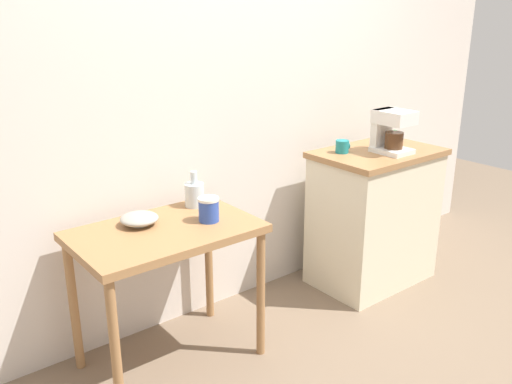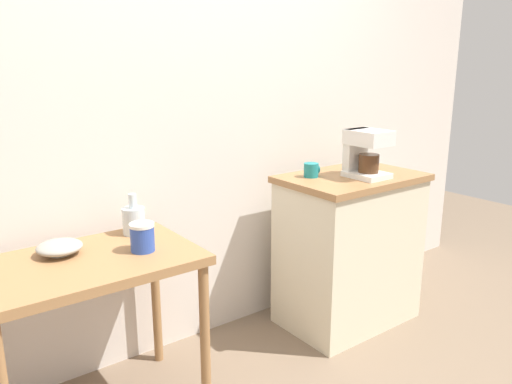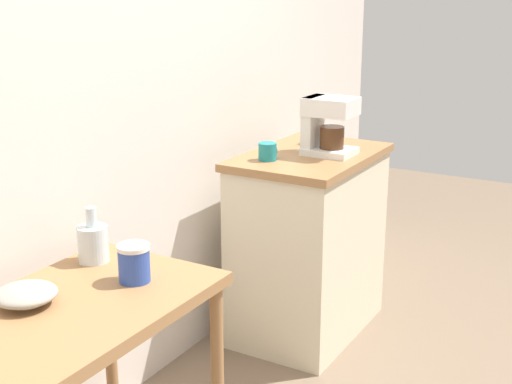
% 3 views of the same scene
% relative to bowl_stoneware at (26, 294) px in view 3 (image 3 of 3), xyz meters
% --- Properties ---
extents(back_wall, '(4.40, 0.10, 2.80)m').
position_rel_bowl_stoneware_xyz_m(back_wall, '(0.90, 0.27, 0.64)').
color(back_wall, silver).
rests_on(back_wall, ground_plane).
extents(wooden_table, '(0.87, 0.55, 0.73)m').
position_rel_bowl_stoneware_xyz_m(wooden_table, '(0.07, -0.11, -0.13)').
color(wooden_table, '#9E7044').
rests_on(wooden_table, ground_plane).
extents(kitchen_counter, '(0.79, 0.53, 0.88)m').
position_rel_bowl_stoneware_xyz_m(kitchen_counter, '(1.56, -0.15, -0.32)').
color(kitchen_counter, beige).
rests_on(kitchen_counter, ground_plane).
extents(bowl_stoneware, '(0.18, 0.18, 0.06)m').
position_rel_bowl_stoneware_xyz_m(bowl_stoneware, '(0.00, 0.00, 0.00)').
color(bowl_stoneware, '#9E998C').
rests_on(bowl_stoneware, wooden_table).
extents(glass_carafe_vase, '(0.10, 0.10, 0.19)m').
position_rel_bowl_stoneware_xyz_m(glass_carafe_vase, '(0.35, 0.06, 0.04)').
color(glass_carafe_vase, silver).
rests_on(glass_carafe_vase, wooden_table).
extents(canister_enamel, '(0.10, 0.10, 0.12)m').
position_rel_bowl_stoneware_xyz_m(canister_enamel, '(0.29, -0.16, 0.03)').
color(canister_enamel, '#2D4CAD').
rests_on(canister_enamel, wooden_table).
extents(coffee_maker, '(0.18, 0.22, 0.26)m').
position_rel_bowl_stoneware_xyz_m(coffee_maker, '(1.58, -0.22, 0.26)').
color(coffee_maker, white).
rests_on(coffee_maker, kitchen_counter).
extents(mug_dark_teal, '(0.09, 0.08, 0.08)m').
position_rel_bowl_stoneware_xyz_m(mug_dark_teal, '(1.35, -0.05, 0.16)').
color(mug_dark_teal, teal).
rests_on(mug_dark_teal, kitchen_counter).
extents(mug_tall_green, '(0.08, 0.08, 0.09)m').
position_rel_bowl_stoneware_xyz_m(mug_tall_green, '(1.76, -0.09, 0.17)').
color(mug_tall_green, '#338C4C').
rests_on(mug_tall_green, kitchen_counter).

